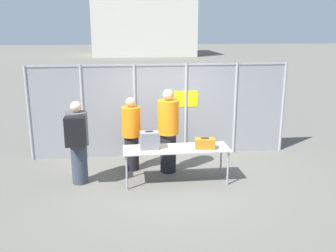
{
  "coord_description": "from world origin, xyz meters",
  "views": [
    {
      "loc": [
        -0.89,
        -7.09,
        3.15
      ],
      "look_at": [
        0.04,
        0.7,
        1.05
      ],
      "focal_mm": 40.0,
      "sensor_mm": 36.0,
      "label": 1
    }
  ],
  "objects_px": {
    "inspection_table": "(176,151)",
    "security_worker_far": "(131,133)",
    "traveler_hooded": "(78,140)",
    "utility_trailer": "(193,113)",
    "suitcase_orange": "(205,144)",
    "suitcase_grey": "(149,140)",
    "security_worker_near": "(168,130)"
  },
  "relations": [
    {
      "from": "suitcase_orange",
      "to": "security_worker_far",
      "type": "relative_size",
      "value": 0.26
    },
    {
      "from": "security_worker_near",
      "to": "utility_trailer",
      "type": "distance_m",
      "value": 4.1
    },
    {
      "from": "traveler_hooded",
      "to": "suitcase_orange",
      "type": "bearing_deg",
      "value": -26.52
    },
    {
      "from": "suitcase_grey",
      "to": "suitcase_orange",
      "type": "bearing_deg",
      "value": -6.08
    },
    {
      "from": "suitcase_orange",
      "to": "security_worker_far",
      "type": "xyz_separation_m",
      "value": [
        -1.47,
        0.89,
        0.02
      ]
    },
    {
      "from": "security_worker_near",
      "to": "utility_trailer",
      "type": "bearing_deg",
      "value": -109.01
    },
    {
      "from": "traveler_hooded",
      "to": "inspection_table",
      "type": "bearing_deg",
      "value": -25.41
    },
    {
      "from": "security_worker_far",
      "to": "utility_trailer",
      "type": "relative_size",
      "value": 0.44
    },
    {
      "from": "suitcase_grey",
      "to": "suitcase_orange",
      "type": "relative_size",
      "value": 0.89
    },
    {
      "from": "inspection_table",
      "to": "security_worker_far",
      "type": "xyz_separation_m",
      "value": [
        -0.89,
        0.8,
        0.17
      ]
    },
    {
      "from": "traveler_hooded",
      "to": "utility_trailer",
      "type": "height_order",
      "value": "traveler_hooded"
    },
    {
      "from": "traveler_hooded",
      "to": "utility_trailer",
      "type": "bearing_deg",
      "value": 32.25
    },
    {
      "from": "traveler_hooded",
      "to": "utility_trailer",
      "type": "xyz_separation_m",
      "value": [
        3.16,
        4.33,
        -0.52
      ]
    },
    {
      "from": "inspection_table",
      "to": "traveler_hooded",
      "type": "height_order",
      "value": "traveler_hooded"
    },
    {
      "from": "inspection_table",
      "to": "security_worker_near",
      "type": "xyz_separation_m",
      "value": [
        -0.1,
        0.6,
        0.27
      ]
    },
    {
      "from": "suitcase_grey",
      "to": "security_worker_near",
      "type": "bearing_deg",
      "value": 51.38
    },
    {
      "from": "suitcase_orange",
      "to": "security_worker_near",
      "type": "relative_size",
      "value": 0.23
    },
    {
      "from": "suitcase_grey",
      "to": "security_worker_far",
      "type": "relative_size",
      "value": 0.23
    },
    {
      "from": "inspection_table",
      "to": "security_worker_far",
      "type": "distance_m",
      "value": 1.21
    },
    {
      "from": "suitcase_grey",
      "to": "security_worker_far",
      "type": "distance_m",
      "value": 0.85
    },
    {
      "from": "inspection_table",
      "to": "utility_trailer",
      "type": "bearing_deg",
      "value": 75.16
    },
    {
      "from": "suitcase_grey",
      "to": "security_worker_near",
      "type": "height_order",
      "value": "security_worker_near"
    },
    {
      "from": "suitcase_orange",
      "to": "traveler_hooded",
      "type": "relative_size",
      "value": 0.25
    },
    {
      "from": "suitcase_orange",
      "to": "suitcase_grey",
      "type": "bearing_deg",
      "value": 173.92
    },
    {
      "from": "security_worker_near",
      "to": "security_worker_far",
      "type": "height_order",
      "value": "security_worker_near"
    },
    {
      "from": "suitcase_orange",
      "to": "utility_trailer",
      "type": "height_order",
      "value": "suitcase_orange"
    },
    {
      "from": "traveler_hooded",
      "to": "security_worker_far",
      "type": "height_order",
      "value": "traveler_hooded"
    },
    {
      "from": "utility_trailer",
      "to": "suitcase_orange",
      "type": "bearing_deg",
      "value": -97.61
    },
    {
      "from": "security_worker_far",
      "to": "security_worker_near",
      "type": "bearing_deg",
      "value": 171.69
    },
    {
      "from": "suitcase_orange",
      "to": "security_worker_far",
      "type": "height_order",
      "value": "security_worker_far"
    },
    {
      "from": "suitcase_orange",
      "to": "inspection_table",
      "type": "bearing_deg",
      "value": 171.25
    },
    {
      "from": "inspection_table",
      "to": "suitcase_grey",
      "type": "relative_size",
      "value": 5.69
    }
  ]
}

